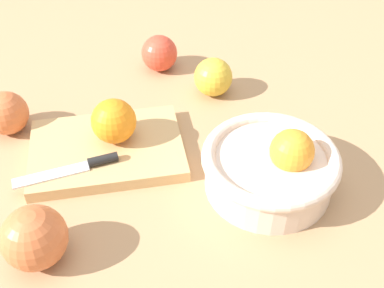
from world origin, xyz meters
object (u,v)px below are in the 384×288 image
object	(u,v)px
apple_back_right	(34,238)
knife	(81,166)
orange_on_board	(114,121)
apple_front_left	(159,53)
apple_front_right	(6,113)
apple_front_left_2	(213,77)
cutting_board	(107,151)
bowl	(271,167)

from	to	relation	value
apple_back_right	knife	bearing A→B (deg)	-120.06
orange_on_board	apple_front_left	world-z (taller)	orange_on_board
knife	apple_front_right	size ratio (longest dim) A/B	2.15
apple_front_left	apple_back_right	xyz separation A→B (m)	(0.27, 0.38, 0.01)
knife	apple_front_left_2	size ratio (longest dim) A/B	2.21
cutting_board	knife	world-z (taller)	knife
bowl	apple_front_left	size ratio (longest dim) A/B	2.82
apple_front_right	apple_back_right	xyz separation A→B (m)	(-0.03, 0.28, 0.01)
cutting_board	bowl	bearing A→B (deg)	146.91
knife	apple_front_right	world-z (taller)	apple_front_right
cutting_board	apple_back_right	distance (m)	0.20
apple_front_right	apple_front_left_2	world-z (taller)	apple_front_right
bowl	orange_on_board	size ratio (longest dim) A/B	2.80
orange_on_board	apple_front_left_2	world-z (taller)	orange_on_board
apple_back_right	apple_front_left_2	xyz separation A→B (m)	(-0.34, -0.27, -0.01)
cutting_board	apple_back_right	world-z (taller)	apple_back_right
cutting_board	apple_front_left	size ratio (longest dim) A/B	3.40
bowl	apple_back_right	world-z (taller)	bowl
apple_front_left_2	apple_front_right	bearing A→B (deg)	-1.03
orange_on_board	knife	distance (m)	0.09
orange_on_board	apple_front_right	size ratio (longest dim) A/B	0.98
knife	apple_front_left_2	xyz separation A→B (m)	(-0.26, -0.15, 0.01)
apple_back_right	apple_front_left_2	distance (m)	0.43
cutting_board	apple_back_right	xyz separation A→B (m)	(0.12, 0.16, 0.03)
bowl	apple_front_left	bearing A→B (deg)	-79.49
apple_front_left	knife	bearing A→B (deg)	53.28
knife	apple_back_right	bearing A→B (deg)	59.94
knife	orange_on_board	bearing A→B (deg)	-140.90
knife	apple_front_left_2	distance (m)	0.30
knife	apple_front_right	xyz separation A→B (m)	(0.10, -0.15, 0.01)
apple_front_left_2	cutting_board	bearing A→B (deg)	26.61
bowl	knife	distance (m)	0.28
knife	apple_front_left	size ratio (longest dim) A/B	2.22
bowl	apple_front_left	world-z (taller)	bowl
apple_front_left	apple_back_right	world-z (taller)	apple_back_right
orange_on_board	apple_front_left_2	xyz separation A→B (m)	(-0.20, -0.09, -0.02)
apple_front_right	apple_back_right	bearing A→B (deg)	95.17
apple_front_right	apple_back_right	world-z (taller)	apple_back_right
apple_front_left_2	bowl	bearing A→B (deg)	89.14
cutting_board	orange_on_board	distance (m)	0.05
bowl	apple_front_right	world-z (taller)	bowl
bowl	apple_front_left_2	xyz separation A→B (m)	(-0.00, -0.25, -0.00)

